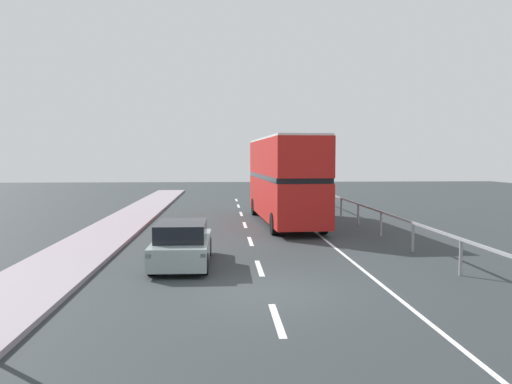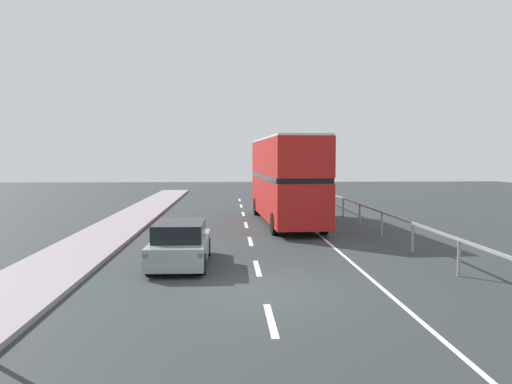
{
  "view_description": "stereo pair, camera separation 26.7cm",
  "coord_description": "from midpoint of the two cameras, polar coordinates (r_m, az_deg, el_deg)",
  "views": [
    {
      "loc": [
        -1.15,
        -13.24,
        3.44
      ],
      "look_at": [
        0.24,
        8.17,
        2.02
      ],
      "focal_mm": 36.69,
      "sensor_mm": 36.0,
      "label": 1
    },
    {
      "loc": [
        -0.88,
        -13.25,
        3.44
      ],
      "look_at": [
        0.24,
        8.17,
        2.02
      ],
      "focal_mm": 36.69,
      "sensor_mm": 36.0,
      "label": 2
    }
  ],
  "objects": [
    {
      "name": "ground_plane",
      "position": [
        13.74,
        0.65,
        -10.93
      ],
      "size": [
        75.43,
        120.0,
        0.1
      ],
      "primitive_type": "cube",
      "color": "#2C3234"
    },
    {
      "name": "near_sidewalk_kerb",
      "position": [
        14.64,
        -24.96,
        -9.88
      ],
      "size": [
        2.63,
        80.0,
        0.14
      ],
      "primitive_type": "cube",
      "color": "gray",
      "rests_on": "ground"
    },
    {
      "name": "lane_paint_markings",
      "position": [
        22.33,
        3.98,
        -5.07
      ],
      "size": [
        3.28,
        46.0,
        0.01
      ],
      "color": "silver",
      "rests_on": "ground"
    },
    {
      "name": "bridge_side_railing",
      "position": [
        23.4,
        13.17,
        -2.52
      ],
      "size": [
        0.1,
        42.0,
        1.11
      ],
      "color": "gray",
      "rests_on": "ground"
    },
    {
      "name": "double_decker_bus_red",
      "position": [
        27.15,
        2.82,
        1.54
      ],
      "size": [
        2.95,
        11.21,
        4.45
      ],
      "rotation": [
        0.0,
        0.0,
        0.05
      ],
      "color": "red",
      "rests_on": "ground"
    },
    {
      "name": "hatchback_car_near",
      "position": [
        16.96,
        -8.51,
        -5.65
      ],
      "size": [
        1.79,
        4.36,
        1.4
      ],
      "rotation": [
        0.0,
        0.0,
        -0.01
      ],
      "color": "gray",
      "rests_on": "ground"
    }
  ]
}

